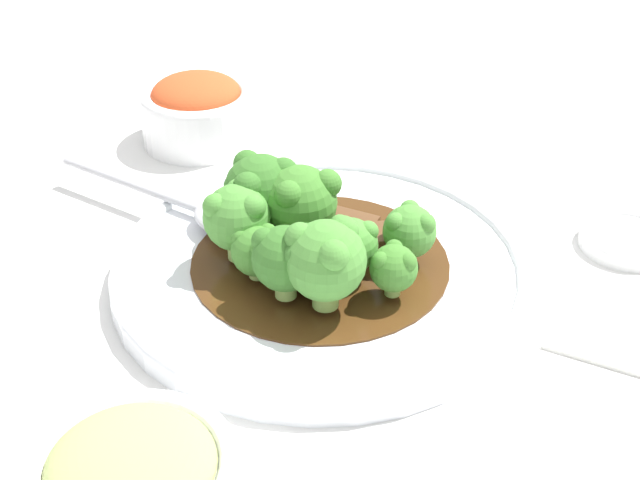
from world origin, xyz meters
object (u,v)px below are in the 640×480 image
at_px(broccoli_floret_0, 326,259).
at_px(serving_spoon, 222,214).
at_px(main_plate, 320,268).
at_px(broccoli_floret_7, 410,230).
at_px(broccoli_floret_3, 256,250).
at_px(broccoli_floret_8, 350,244).
at_px(broccoli_floret_5, 261,190).
at_px(broccoli_floret_6, 285,257).
at_px(side_bowl_kimchi, 197,110).
at_px(beef_strip_1, 345,223).
at_px(beef_strip_2, 307,259).
at_px(broccoli_floret_2, 299,201).
at_px(sauce_dish, 627,239).
at_px(broccoli_floret_1, 237,216).
at_px(broccoli_floret_4, 394,267).
at_px(beef_strip_0, 355,240).

height_order(broccoli_floret_0, serving_spoon, broccoli_floret_0).
distance_m(main_plate, broccoli_floret_7, 0.07).
height_order(broccoli_floret_0, broccoli_floret_3, broccoli_floret_0).
relative_size(broccoli_floret_7, broccoli_floret_8, 0.98).
distance_m(broccoli_floret_5, broccoli_floret_8, 0.08).
relative_size(broccoli_floret_6, serving_spoon, 0.24).
bearing_deg(broccoli_floret_8, side_bowl_kimchi, -47.20).
relative_size(beef_strip_1, serving_spoon, 0.24).
bearing_deg(beef_strip_2, broccoli_floret_0, 120.05).
bearing_deg(broccoli_floret_7, broccoli_floret_5, -3.15).
relative_size(broccoli_floret_2, sauce_dish, 0.85).
bearing_deg(broccoli_floret_0, beef_strip_2, -59.95).
bearing_deg(beef_strip_2, broccoli_floret_5, -38.72).
bearing_deg(sauce_dish, broccoli_floret_7, 28.00).
bearing_deg(main_plate, broccoli_floret_1, 13.45).
bearing_deg(beef_strip_2, side_bowl_kimchi, -52.28).
relative_size(broccoli_floret_1, broccoli_floret_8, 1.34).
relative_size(broccoli_floret_5, broccoli_floret_6, 1.21).
distance_m(beef_strip_1, broccoli_floret_4, 0.09).
bearing_deg(broccoli_floret_6, broccoli_floret_8, -135.58).
distance_m(broccoli_floret_4, sauce_dish, 0.21).
bearing_deg(broccoli_floret_2, broccoli_floret_5, -8.44).
bearing_deg(serving_spoon, side_bowl_kimchi, -63.70).
bearing_deg(broccoli_floret_3, broccoli_floret_2, -109.58).
xyz_separation_m(beef_strip_2, broccoli_floret_4, (-0.06, 0.02, 0.02)).
xyz_separation_m(broccoli_floret_4, broccoli_floret_6, (0.07, 0.02, 0.01)).
height_order(broccoli_floret_2, broccoli_floret_6, broccoli_floret_2).
bearing_deg(broccoli_floret_6, broccoli_floret_3, -33.44).
xyz_separation_m(main_plate, side_bowl_kimchi, (0.16, -0.19, 0.02)).
distance_m(beef_strip_2, serving_spoon, 0.09).
xyz_separation_m(main_plate, broccoli_floret_8, (-0.02, 0.01, 0.03)).
relative_size(broccoli_floret_4, sauce_dish, 0.52).
bearing_deg(broccoli_floret_1, broccoli_floret_3, 135.80).
distance_m(broccoli_floret_4, serving_spoon, 0.15).
bearing_deg(sauce_dish, beef_strip_0, 22.05).
bearing_deg(broccoli_floret_3, broccoli_floret_5, -76.75).
distance_m(beef_strip_2, broccoli_floret_3, 0.04).
distance_m(beef_strip_0, broccoli_floret_6, 0.08).
bearing_deg(broccoli_floret_6, beef_strip_1, -102.41).
xyz_separation_m(side_bowl_kimchi, sauce_dish, (-0.38, 0.09, -0.02)).
bearing_deg(broccoli_floret_1, serving_spoon, -57.53).
bearing_deg(side_bowl_kimchi, broccoli_floret_5, 124.01).
bearing_deg(broccoli_floret_3, broccoli_floret_8, -162.92).
relative_size(beef_strip_0, broccoli_floret_2, 0.88).
relative_size(main_plate, beef_strip_1, 5.84).
relative_size(beef_strip_1, beef_strip_2, 0.79).
relative_size(broccoli_floret_0, broccoli_floret_7, 1.51).
xyz_separation_m(broccoli_floret_0, broccoli_floret_6, (0.03, -0.00, -0.01)).
xyz_separation_m(broccoli_floret_5, broccoli_floret_7, (-0.11, 0.01, -0.01)).
distance_m(beef_strip_1, broccoli_floret_6, 0.10).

